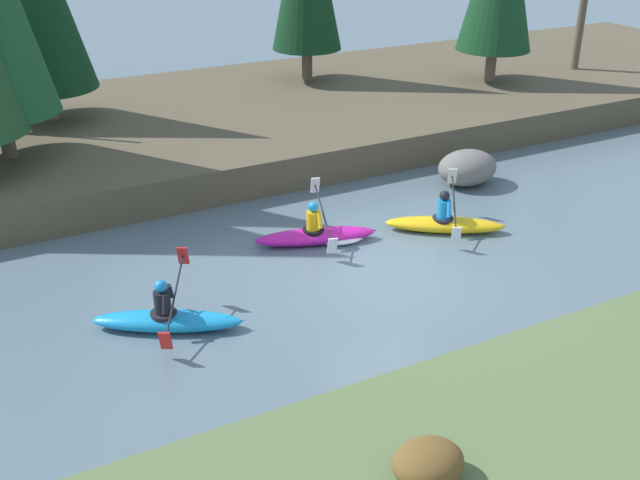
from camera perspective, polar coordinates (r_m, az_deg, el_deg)
name	(u,v)px	position (r m, az deg, el deg)	size (l,w,h in m)	color
ground_plane	(389,277)	(15.36, 5.26, -2.82)	(90.00, 90.00, 0.00)	slate
riverbank_far	(215,123)	(23.62, -7.98, 8.83)	(44.00, 10.30, 0.93)	brown
shrub_clump_second	(428,463)	(9.81, 8.24, -16.44)	(0.95, 0.79, 0.51)	brown
kayaker_lead	(446,223)	(17.36, 9.56, 1.31)	(2.60, 2.00, 1.20)	yellow
kayaker_middle	(321,235)	(16.60, 0.05, 0.41)	(2.77, 2.03, 1.20)	#C61999
kayaker_trailing	(168,318)	(13.79, -11.49, -5.88)	(2.66, 1.94, 1.20)	#1993D6
boulder_midstream	(467,168)	(20.08, 11.16, 5.42)	(1.64, 1.28, 0.92)	slate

